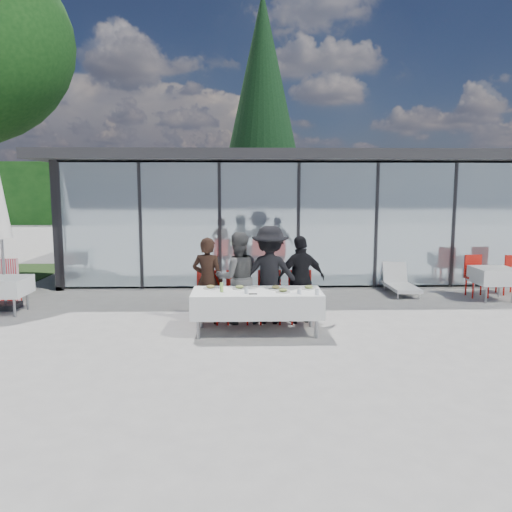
% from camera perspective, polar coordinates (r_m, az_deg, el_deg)
% --- Properties ---
extents(ground, '(90.00, 90.00, 0.00)m').
position_cam_1_polar(ground, '(8.66, 0.87, -9.21)').
color(ground, '#9E9A96').
rests_on(ground, ground).
extents(pavilion, '(14.80, 8.80, 3.44)m').
position_cam_1_polar(pavilion, '(16.62, 6.64, 6.35)').
color(pavilion, gray).
rests_on(pavilion, ground).
extents(treeline, '(62.50, 2.00, 4.40)m').
position_cam_1_polar(treeline, '(36.32, -4.20, 7.16)').
color(treeline, '#113511').
rests_on(treeline, ground).
extents(dining_table, '(2.26, 0.96, 0.75)m').
position_cam_1_polar(dining_table, '(8.76, 0.10, -5.37)').
color(dining_table, white).
rests_on(dining_table, ground).
extents(diner_a, '(0.72, 0.72, 1.63)m').
position_cam_1_polar(diner_a, '(9.39, -5.54, -2.80)').
color(diner_a, black).
rests_on(diner_a, ground).
extents(diner_chair_a, '(0.44, 0.44, 0.97)m').
position_cam_1_polar(diner_chair_a, '(9.51, -5.49, -4.36)').
color(diner_chair_a, red).
rests_on(diner_chair_a, ground).
extents(diner_b, '(0.97, 0.97, 1.72)m').
position_cam_1_polar(diner_b, '(9.36, -2.11, -2.52)').
color(diner_b, '#525252').
rests_on(diner_b, ground).
extents(diner_chair_b, '(0.44, 0.44, 0.97)m').
position_cam_1_polar(diner_chair_b, '(9.49, -2.10, -4.35)').
color(diner_chair_b, red).
rests_on(diner_chair_b, ground).
extents(diner_c, '(1.35, 1.35, 1.84)m').
position_cam_1_polar(diner_c, '(9.36, 1.60, -2.15)').
color(diner_c, black).
rests_on(diner_c, ground).
extents(diner_chair_c, '(0.44, 0.44, 0.97)m').
position_cam_1_polar(diner_chair_c, '(9.51, 1.57, -4.33)').
color(diner_chair_c, red).
rests_on(diner_chair_c, ground).
extents(diner_d, '(1.21, 1.21, 1.65)m').
position_cam_1_polar(diner_d, '(9.43, 5.16, -2.69)').
color(diner_d, black).
rests_on(diner_d, ground).
extents(diner_chair_d, '(0.44, 0.44, 0.97)m').
position_cam_1_polar(diner_chair_d, '(9.56, 5.09, -4.30)').
color(diner_chair_d, red).
rests_on(diner_chair_d, ground).
extents(plate_a, '(0.26, 0.26, 0.07)m').
position_cam_1_polar(plate_a, '(8.94, -5.22, -3.58)').
color(plate_a, silver).
rests_on(plate_a, dining_table).
extents(plate_b, '(0.26, 0.26, 0.07)m').
position_cam_1_polar(plate_b, '(8.88, -1.89, -3.62)').
color(plate_b, silver).
rests_on(plate_b, dining_table).
extents(plate_c, '(0.26, 0.26, 0.07)m').
position_cam_1_polar(plate_c, '(8.87, 2.28, -3.64)').
color(plate_c, silver).
rests_on(plate_c, dining_table).
extents(plate_d, '(0.26, 0.26, 0.07)m').
position_cam_1_polar(plate_d, '(8.92, 6.04, -3.62)').
color(plate_d, silver).
rests_on(plate_d, dining_table).
extents(plate_extra, '(0.26, 0.26, 0.07)m').
position_cam_1_polar(plate_extra, '(8.61, 3.11, -3.99)').
color(plate_extra, silver).
rests_on(plate_extra, dining_table).
extents(juice_bottle, '(0.06, 0.06, 0.16)m').
position_cam_1_polar(juice_bottle, '(8.63, -3.96, -3.59)').
color(juice_bottle, '#95C652').
rests_on(juice_bottle, dining_table).
extents(drinking_glasses, '(1.26, 0.20, 0.10)m').
position_cam_1_polar(drinking_glasses, '(8.47, 3.60, -4.03)').
color(drinking_glasses, silver).
rests_on(drinking_glasses, dining_table).
extents(folded_eyeglasses, '(0.14, 0.03, 0.01)m').
position_cam_1_polar(folded_eyeglasses, '(8.44, -0.35, -4.35)').
color(folded_eyeglasses, black).
rests_on(folded_eyeglasses, dining_table).
extents(spare_table_left, '(0.86, 0.86, 0.74)m').
position_cam_1_polar(spare_table_left, '(11.30, -26.76, -3.14)').
color(spare_table_left, white).
rests_on(spare_table_left, ground).
extents(spare_table_right, '(0.86, 0.86, 0.74)m').
position_cam_1_polar(spare_table_right, '(12.56, 25.51, -2.06)').
color(spare_table_right, white).
rests_on(spare_table_right, ground).
extents(spare_chair_a, '(0.51, 0.51, 0.97)m').
position_cam_1_polar(spare_chair_a, '(12.82, 23.78, -1.85)').
color(spare_chair_a, red).
rests_on(spare_chair_a, ground).
extents(spare_chair_b, '(0.46, 0.46, 0.97)m').
position_cam_1_polar(spare_chair_b, '(13.34, 27.08, -1.70)').
color(spare_chair_b, red).
rests_on(spare_chair_b, ground).
extents(market_umbrella, '(0.50, 0.50, 3.00)m').
position_cam_1_polar(market_umbrella, '(11.58, -27.23, 4.40)').
color(market_umbrella, black).
rests_on(market_umbrella, ground).
extents(lounger, '(0.62, 1.34, 0.72)m').
position_cam_1_polar(lounger, '(12.65, 16.06, -2.91)').
color(lounger, silver).
rests_on(lounger, ground).
extents(conifer_tree, '(4.00, 4.00, 10.50)m').
position_cam_1_polar(conifer_tree, '(21.58, 0.76, 16.94)').
color(conifer_tree, '#382316').
rests_on(conifer_tree, ground).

